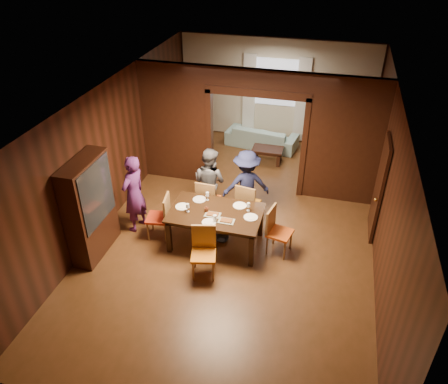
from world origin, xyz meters
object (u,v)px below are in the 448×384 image
(person_purple, at_px, (134,194))
(chair_right, at_px, (280,232))
(person_grey, at_px, (210,182))
(person_navy, at_px, (246,185))
(coffee_table, at_px, (267,155))
(chair_near, at_px, (203,254))
(sofa, at_px, (262,137))
(chair_far_r, at_px, (248,202))
(chair_far_l, at_px, (209,199))
(dining_table, at_px, (216,228))
(hutch, at_px, (90,208))
(chair_left, at_px, (158,216))

(person_purple, bearing_deg, chair_right, 104.17)
(person_grey, height_order, person_navy, person_grey)
(coffee_table, xyz_separation_m, chair_near, (-0.38, -4.57, 0.28))
(sofa, xyz_separation_m, chair_near, (-0.06, -5.47, 0.19))
(person_navy, distance_m, chair_far_r, 0.37)
(person_purple, bearing_deg, chair_far_l, 133.07)
(person_grey, height_order, chair_near, person_grey)
(person_grey, height_order, chair_far_l, person_grey)
(person_grey, distance_m, person_navy, 0.79)
(person_purple, relative_size, coffee_table, 2.11)
(coffee_table, relative_size, chair_right, 0.82)
(dining_table, xyz_separation_m, chair_far_l, (-0.39, 0.81, 0.10))
(chair_near, relative_size, hutch, 0.48)
(person_grey, height_order, chair_right, person_grey)
(person_grey, xyz_separation_m, coffee_table, (0.82, 2.65, -0.59))
(sofa, bearing_deg, coffee_table, 118.23)
(person_grey, distance_m, chair_far_r, 0.93)
(sofa, bearing_deg, chair_far_r, 104.48)
(chair_near, bearing_deg, chair_far_r, 63.30)
(person_navy, distance_m, chair_left, 1.98)
(person_purple, xyz_separation_m, dining_table, (1.75, -0.08, -0.46))
(person_navy, relative_size, chair_right, 1.62)
(person_navy, bearing_deg, dining_table, 48.40)
(person_grey, bearing_deg, coffee_table, -86.37)
(hutch, bearing_deg, chair_right, 13.85)
(hutch, bearing_deg, person_navy, 36.38)
(chair_far_r, relative_size, chair_near, 1.00)
(sofa, relative_size, coffee_table, 2.50)
(person_grey, xyz_separation_m, hutch, (-1.80, -1.80, 0.21))
(chair_far_l, xyz_separation_m, chair_far_r, (0.85, 0.08, 0.00))
(person_grey, distance_m, hutch, 2.55)
(chair_right, bearing_deg, person_purple, 102.06)
(hutch, bearing_deg, person_grey, 45.06)
(person_purple, height_order, sofa, person_purple)
(chair_far_r, distance_m, chair_near, 1.87)
(chair_far_r, bearing_deg, hutch, 41.70)
(coffee_table, distance_m, chair_far_r, 2.77)
(chair_right, relative_size, hutch, 0.48)
(chair_left, bearing_deg, dining_table, 84.81)
(chair_far_l, bearing_deg, coffee_table, -102.81)
(person_navy, distance_m, chair_near, 2.08)
(person_grey, height_order, chair_left, person_grey)
(person_grey, xyz_separation_m, chair_right, (1.67, -0.94, -0.31))
(person_purple, xyz_separation_m, chair_near, (1.77, -1.01, -0.36))
(person_grey, distance_m, chair_right, 1.95)
(chair_left, height_order, chair_far_r, same)
(person_navy, xyz_separation_m, hutch, (-2.58, -1.90, 0.22))
(chair_right, bearing_deg, person_grey, 73.17)
(coffee_table, distance_m, chair_right, 3.70)
(person_navy, xyz_separation_m, dining_table, (-0.37, -1.10, -0.40))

